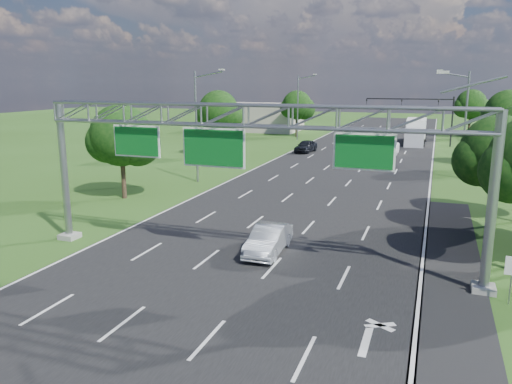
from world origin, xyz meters
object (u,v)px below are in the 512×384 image
at_px(traffic_signal, 427,109).
at_px(box_truck, 416,132).
at_px(silver_sedan, 268,240).
at_px(sign_gantry, 248,128).
at_px(regulatory_sign, 512,270).

bearing_deg(traffic_signal, box_truck, 129.91).
height_order(silver_sedan, box_truck, box_truck).
bearing_deg(traffic_signal, sign_gantry, -97.68).
height_order(regulatory_sign, box_truck, box_truck).
bearing_deg(silver_sedan, regulatory_sign, -14.51).
relative_size(regulatory_sign, silver_sedan, 0.46).
bearing_deg(box_truck, traffic_signal, -51.42).
xyz_separation_m(sign_gantry, regulatory_sign, (12.07, -1.02, -5.38)).
distance_m(traffic_signal, silver_sedan, 52.00).
bearing_deg(regulatory_sign, sign_gantry, 175.17).
bearing_deg(box_truck, sign_gantry, -97.40).
xyz_separation_m(sign_gantry, box_truck, (5.81, 54.60, -5.16)).
bearing_deg(sign_gantry, traffic_signal, 82.32).
relative_size(traffic_signal, silver_sedan, 2.67).
distance_m(regulatory_sign, box_truck, 55.97).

